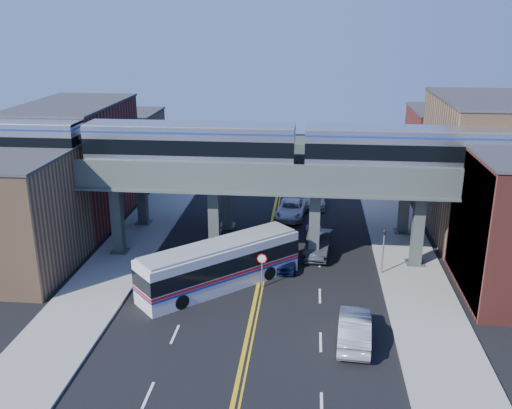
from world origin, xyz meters
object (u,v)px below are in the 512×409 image
transit_bus (220,265)px  car_lane_a (285,258)px  car_lane_b (318,244)px  stop_sign (262,265)px  transit_train (190,144)px  car_lane_c (291,209)px  car_parked_curb (354,329)px  traffic_signal (383,247)px  car_lane_d (314,198)px

transit_bus → car_lane_a: transit_bus is taller
car_lane_a → car_lane_b: 3.79m
stop_sign → transit_train: bearing=140.2°
car_lane_b → car_lane_c: size_ratio=0.94×
transit_train → car_lane_c: transit_train is taller
stop_sign → car_parked_curb: size_ratio=0.48×
car_lane_b → car_lane_c: 9.27m
transit_train → transit_bus: transit_train is taller
stop_sign → car_parked_curb: 9.21m
transit_train → stop_sign: size_ratio=18.90×
transit_train → transit_bus: (2.99, -5.14, -7.71)m
car_lane_a → car_lane_b: car_lane_b is taller
traffic_signal → car_parked_curb: size_ratio=0.75×
car_lane_a → car_lane_d: car_lane_d is taller
transit_bus → car_lane_a: size_ratio=2.50×
stop_sign → traffic_signal: traffic_signal is taller
car_lane_a → car_parked_curb: size_ratio=0.81×
transit_train → car_lane_b: transit_train is taller
stop_sign → traffic_signal: 9.41m
car_lane_c → car_lane_d: bearing=66.6°
car_parked_curb → stop_sign: bearing=-43.2°
transit_train → car_lane_c: size_ratio=8.67×
transit_bus → car_lane_c: size_ratio=1.93×
transit_train → car_lane_a: transit_train is taller
transit_bus → car_lane_d: size_ratio=1.96×
stop_sign → transit_bus: size_ratio=0.24×
stop_sign → car_lane_c: (1.50, 15.40, -0.96)m
transit_train → car_lane_d: transit_train is taller
transit_train → car_lane_c: 15.43m
transit_train → car_lane_b: size_ratio=9.19×
stop_sign → car_lane_d: 19.73m
car_lane_b → car_lane_d: (-0.35, 12.84, -0.07)m
traffic_signal → car_lane_b: bearing=143.9°
car_lane_c → car_lane_d: 4.54m
car_lane_c → car_lane_a: bearing=-83.8°
stop_sign → car_lane_d: bearing=79.1°
transit_bus → car_lane_c: (4.52, 15.54, -0.86)m
car_lane_d → car_parked_curb: bearing=-83.9°
car_lane_b → car_lane_d: size_ratio=0.96×
stop_sign → car_lane_b: (4.09, 6.50, -0.87)m
transit_train → car_parked_curb: size_ratio=9.08×
car_lane_d → car_lane_c: bearing=-118.9°
traffic_signal → car_lane_c: bearing=120.8°
car_lane_b → car_parked_curb: 13.43m
transit_train → car_lane_c: bearing=54.2°
car_lane_c → stop_sign: bearing=-89.4°
transit_bus → car_lane_b: bearing=0.5°
traffic_signal → car_lane_b: 6.11m
traffic_signal → transit_bus: bearing=-165.2°
car_lane_b → car_parked_curb: bearing=-74.6°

